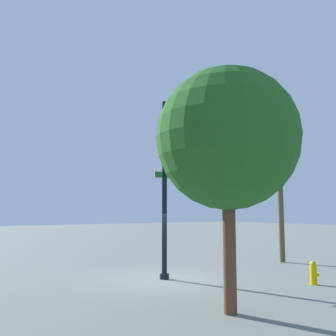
# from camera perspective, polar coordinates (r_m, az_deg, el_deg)

# --- Properties ---
(ground_plane) EXTENTS (120.00, 120.00, 0.00)m
(ground_plane) POSITION_cam_1_polar(r_m,az_deg,el_deg) (15.44, -0.54, -16.08)
(ground_plane) COLOR slate
(signal_pole_assembly) EXTENTS (4.79, 0.94, 7.00)m
(signal_pole_assembly) POSITION_cam_1_polar(r_m,az_deg,el_deg) (13.87, 4.09, 4.35)
(signal_pole_assembly) COLOR black
(signal_pole_assembly) RESTS_ON ground_plane
(utility_pole) EXTENTS (1.59, 1.05, 7.12)m
(utility_pole) POSITION_cam_1_polar(r_m,az_deg,el_deg) (21.02, 16.25, -3.16)
(utility_pole) COLOR brown
(utility_pole) RESTS_ON ground_plane
(fire_hydrant) EXTENTS (0.33, 0.24, 0.83)m
(fire_hydrant) POSITION_cam_1_polar(r_m,az_deg,el_deg) (15.18, 20.69, -14.27)
(fire_hydrant) COLOR #EFBD03
(fire_hydrant) RESTS_ON ground_plane
(tree_near) EXTENTS (3.83, 3.83, 6.45)m
(tree_near) POSITION_cam_1_polar(r_m,az_deg,el_deg) (10.44, 8.78, 4.26)
(tree_near) COLOR brown
(tree_near) RESTS_ON ground_plane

